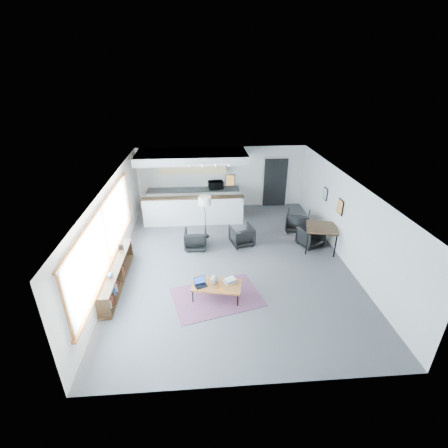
{
  "coord_description": "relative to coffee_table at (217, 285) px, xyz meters",
  "views": [
    {
      "loc": [
        -0.9,
        -8.7,
        5.49
      ],
      "look_at": [
        -0.21,
        0.4,
        1.09
      ],
      "focal_mm": 26.0,
      "sensor_mm": 36.0,
      "label": 1
    }
  ],
  "objects": [
    {
      "name": "laptop",
      "position": [
        -0.43,
        0.01,
        0.09
      ],
      "size": [
        0.37,
        0.33,
        0.22
      ],
      "rotation": [
        0.0,
        0.0,
        0.33
      ],
      "color": "black",
      "rests_on": "coffee_table"
    },
    {
      "name": "doorway",
      "position": [
        2.86,
        6.22,
        0.69
      ],
      "size": [
        1.1,
        0.12,
        2.15
      ],
      "color": "black",
      "rests_on": "room"
    },
    {
      "name": "window",
      "position": [
        -2.9,
        0.9,
        1.07
      ],
      "size": [
        0.1,
        5.95,
        1.66
      ],
      "color": "#8CBFFF",
      "rests_on": "room"
    },
    {
      "name": "ceramic_pot",
      "position": [
        -0.05,
        0.05,
        0.15
      ],
      "size": [
        0.24,
        0.24,
        0.24
      ],
      "rotation": [
        0.0,
        0.0,
        -0.22
      ],
      "color": "gray",
      "rests_on": "coffee_table"
    },
    {
      "name": "armchair_left",
      "position": [
        -0.56,
        2.66,
        -0.02
      ],
      "size": [
        0.74,
        0.7,
        0.73
      ],
      "primitive_type": "imported",
      "rotation": [
        0.0,
        0.0,
        3.09
      ],
      "color": "black",
      "rests_on": "floor"
    },
    {
      "name": "console",
      "position": [
        -2.74,
        0.75,
        -0.05
      ],
      "size": [
        0.35,
        3.0,
        0.8
      ],
      "color": "#332112",
      "rests_on": "floor"
    },
    {
      "name": "floor_lamp",
      "position": [
        -0.21,
        3.46,
        0.96
      ],
      "size": [
        0.54,
        0.54,
        1.54
      ],
      "rotation": [
        0.0,
        0.0,
        0.25
      ],
      "color": "black",
      "rests_on": "floor"
    },
    {
      "name": "dining_chair_near",
      "position": [
        3.33,
        2.53,
        -0.07
      ],
      "size": [
        0.77,
        0.75,
        0.62
      ],
      "primitive_type": "imported",
      "rotation": [
        0.0,
        0.0,
        0.4
      ],
      "color": "black",
      "rests_on": "floor"
    },
    {
      "name": "kilim_rug",
      "position": [
        0.0,
        -0.0,
        -0.37
      ],
      "size": [
        2.56,
        2.05,
        0.01
      ],
      "rotation": [
        0.0,
        0.0,
        0.26
      ],
      "color": "#532B41",
      "rests_on": "floor"
    },
    {
      "name": "kitchenette",
      "position": [
        -0.64,
        5.51,
        1.0
      ],
      "size": [
        4.2,
        1.96,
        2.6
      ],
      "color": "white",
      "rests_on": "floor"
    },
    {
      "name": "dining_table",
      "position": [
        3.56,
        2.28,
        0.38
      ],
      "size": [
        1.22,
        1.22,
        0.83
      ],
      "rotation": [
        0.0,
        0.0,
        -0.29
      ],
      "color": "#332112",
      "rests_on": "floor"
    },
    {
      "name": "wall_art_lower",
      "position": [
        4.03,
        2.2,
        1.17
      ],
      "size": [
        0.03,
        0.38,
        0.48
      ],
      "color": "black",
      "rests_on": "room"
    },
    {
      "name": "microwave",
      "position": [
        0.29,
        5.95,
        0.75
      ],
      "size": [
        0.64,
        0.42,
        0.4
      ],
      "primitive_type": "imported",
      "rotation": [
        0.0,
        0.0,
        0.17
      ],
      "color": "black",
      "rests_on": "kitchenette"
    },
    {
      "name": "wall_art_upper",
      "position": [
        4.03,
        3.5,
        1.12
      ],
      "size": [
        0.03,
        0.34,
        0.44
      ],
      "color": "black",
      "rests_on": "room"
    },
    {
      "name": "armchair_right",
      "position": [
        1.01,
        2.79,
        -0.01
      ],
      "size": [
        0.87,
        0.84,
        0.74
      ],
      "primitive_type": "imported",
      "rotation": [
        0.0,
        0.0,
        3.4
      ],
      "color": "black",
      "rests_on": "floor"
    },
    {
      "name": "coaster",
      "position": [
        0.09,
        -0.22,
        0.03
      ],
      "size": [
        0.14,
        0.14,
        0.01
      ],
      "rotation": [
        0.0,
        0.0,
        -0.41
      ],
      "color": "#E5590C",
      "rests_on": "coffee_table"
    },
    {
      "name": "dining_chair_far",
      "position": [
        3.21,
        3.69,
        -0.03
      ],
      "size": [
        0.87,
        0.85,
        0.71
      ],
      "primitive_type": "imported",
      "rotation": [
        0.0,
        0.0,
        2.78
      ],
      "color": "black",
      "rests_on": "floor"
    },
    {
      "name": "coffee_table",
      "position": [
        0.0,
        0.0,
        0.0
      ],
      "size": [
        1.37,
        0.93,
        0.41
      ],
      "rotation": [
        0.0,
        0.0,
        -0.21
      ],
      "color": "brown",
      "rests_on": "floor"
    },
    {
      "name": "track_light",
      "position": [
        -0.03,
        4.0,
        2.15
      ],
      "size": [
        1.6,
        0.07,
        0.15
      ],
      "color": "silver",
      "rests_on": "room"
    },
    {
      "name": "room",
      "position": [
        0.56,
        1.8,
        0.92
      ],
      "size": [
        7.02,
        9.02,
        2.62
      ],
      "color": "#49494B",
      "rests_on": "ground"
    },
    {
      "name": "book_stack",
      "position": [
        0.36,
        0.09,
        0.08
      ],
      "size": [
        0.4,
        0.37,
        0.1
      ],
      "rotation": [
        0.0,
        0.0,
        0.42
      ],
      "color": "silver",
      "rests_on": "coffee_table"
    }
  ]
}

